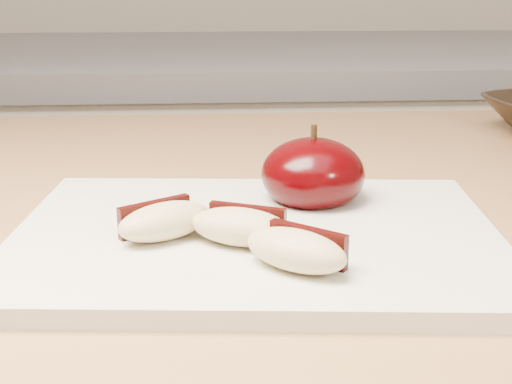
{
  "coord_description": "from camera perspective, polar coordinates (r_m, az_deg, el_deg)",
  "views": [
    {
      "loc": [
        0.03,
        -0.04,
        1.07
      ],
      "look_at": [
        0.06,
        0.38,
        0.94
      ],
      "focal_mm": 50.0,
      "sensor_mm": 36.0,
      "label": 1
    }
  ],
  "objects": [
    {
      "name": "apple_wedge_b",
      "position": [
        0.43,
        -1.21,
        -2.75
      ],
      "size": [
        0.07,
        0.05,
        0.02
      ],
      "rotation": [
        0.0,
        0.0,
        -0.4
      ],
      "color": "tan",
      "rests_on": "cutting_board"
    },
    {
      "name": "cutting_board",
      "position": [
        0.46,
        0.0,
        -3.73
      ],
      "size": [
        0.33,
        0.25,
        0.01
      ],
      "primitive_type": "cube",
      "rotation": [
        0.0,
        0.0,
        -0.09
      ],
      "color": "silver",
      "rests_on": "island_counter"
    },
    {
      "name": "back_cabinet",
      "position": [
        1.38,
        -4.87,
        -8.28
      ],
      "size": [
        2.4,
        0.62,
        0.94
      ],
      "color": "silver",
      "rests_on": "ground"
    },
    {
      "name": "apple_half",
      "position": [
        0.51,
        4.57,
        1.43
      ],
      "size": [
        0.08,
        0.08,
        0.06
      ],
      "rotation": [
        0.0,
        0.0,
        -0.02
      ],
      "color": "black",
      "rests_on": "cutting_board"
    },
    {
      "name": "apple_wedge_a",
      "position": [
        0.44,
        -7.39,
        -2.28
      ],
      "size": [
        0.07,
        0.06,
        0.02
      ],
      "rotation": [
        0.0,
        0.0,
        0.57
      ],
      "color": "tan",
      "rests_on": "cutting_board"
    },
    {
      "name": "apple_wedge_c",
      "position": [
        0.39,
        3.32,
        -4.61
      ],
      "size": [
        0.07,
        0.06,
        0.02
      ],
      "rotation": [
        0.0,
        0.0,
        -0.68
      ],
      "color": "tan",
      "rests_on": "cutting_board"
    }
  ]
}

